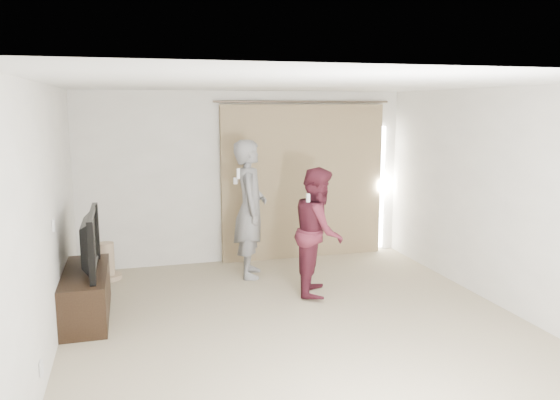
% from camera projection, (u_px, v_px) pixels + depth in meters
% --- Properties ---
extents(floor, '(5.50, 5.50, 0.00)m').
position_uv_depth(floor, '(300.00, 327.00, 5.96)').
color(floor, tan).
rests_on(floor, ground).
extents(wall_back, '(5.00, 0.04, 2.60)m').
position_uv_depth(wall_back, '(246.00, 177.00, 8.34)').
color(wall_back, silver).
rests_on(wall_back, ground).
extents(wall_left, '(0.04, 5.50, 2.60)m').
position_uv_depth(wall_left, '(46.00, 224.00, 5.07)').
color(wall_left, silver).
rests_on(wall_left, ground).
extents(ceiling, '(5.00, 5.50, 0.01)m').
position_uv_depth(ceiling, '(302.00, 84.00, 5.51)').
color(ceiling, silver).
rests_on(ceiling, wall_back).
extents(curtain, '(2.80, 0.11, 2.46)m').
position_uv_depth(curtain, '(304.00, 182.00, 8.54)').
color(curtain, '#937F5A').
rests_on(curtain, ground).
extents(tv_console, '(0.49, 1.41, 0.54)m').
position_uv_depth(tv_console, '(86.00, 294.00, 6.20)').
color(tv_console, black).
rests_on(tv_console, ground).
extents(tv, '(0.16, 1.18, 0.68)m').
position_uv_depth(tv, '(83.00, 242.00, 6.09)').
color(tv, black).
rests_on(tv, tv_console).
extents(scratching_post, '(0.39, 0.39, 0.52)m').
position_uv_depth(scratching_post, '(107.00, 264.00, 7.56)').
color(scratching_post, tan).
rests_on(scratching_post, ground).
extents(person_man, '(0.61, 0.79, 1.93)m').
position_uv_depth(person_man, '(250.00, 209.00, 7.60)').
color(person_man, slate).
rests_on(person_man, ground).
extents(person_woman, '(0.87, 0.96, 1.63)m').
position_uv_depth(person_woman, '(319.00, 231.00, 6.92)').
color(person_woman, '#521A27').
rests_on(person_woman, ground).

